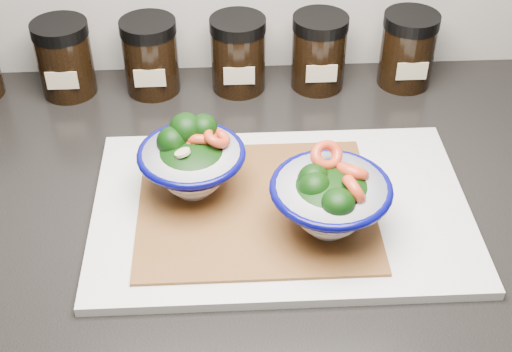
{
  "coord_description": "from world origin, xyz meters",
  "views": [
    {
      "loc": [
        0.04,
        0.77,
        1.48
      ],
      "look_at": [
        0.07,
        1.4,
        0.96
      ],
      "focal_mm": 50.0,
      "sensor_mm": 36.0,
      "label": 1
    }
  ],
  "objects_px": {
    "spice_jar_d": "(238,54)",
    "spice_jar_f": "(408,49)",
    "bowl_left": "(192,161)",
    "spice_jar_c": "(151,56)",
    "spice_jar_e": "(319,52)",
    "cutting_board": "(281,209)",
    "spice_jar_b": "(65,58)",
    "bowl_right": "(330,199)"
  },
  "relations": [
    {
      "from": "cutting_board",
      "to": "spice_jar_f",
      "type": "distance_m",
      "value": 0.36
    },
    {
      "from": "bowl_left",
      "to": "spice_jar_e",
      "type": "xyz_separation_m",
      "value": [
        0.18,
        0.25,
        -0.0
      ]
    },
    {
      "from": "spice_jar_b",
      "to": "spice_jar_e",
      "type": "distance_m",
      "value": 0.37
    },
    {
      "from": "cutting_board",
      "to": "spice_jar_e",
      "type": "relative_size",
      "value": 3.98
    },
    {
      "from": "cutting_board",
      "to": "spice_jar_d",
      "type": "relative_size",
      "value": 3.98
    },
    {
      "from": "spice_jar_c",
      "to": "spice_jar_e",
      "type": "distance_m",
      "value": 0.25
    },
    {
      "from": "cutting_board",
      "to": "spice_jar_c",
      "type": "relative_size",
      "value": 3.98
    },
    {
      "from": "bowl_right",
      "to": "spice_jar_c",
      "type": "bearing_deg",
      "value": 123.59
    },
    {
      "from": "spice_jar_d",
      "to": "spice_jar_f",
      "type": "xyz_separation_m",
      "value": [
        0.25,
        0.0,
        0.0
      ]
    },
    {
      "from": "bowl_left",
      "to": "spice_jar_c",
      "type": "height_order",
      "value": "spice_jar_c"
    },
    {
      "from": "spice_jar_c",
      "to": "spice_jar_e",
      "type": "bearing_deg",
      "value": 0.0
    },
    {
      "from": "bowl_right",
      "to": "spice_jar_e",
      "type": "height_order",
      "value": "spice_jar_e"
    },
    {
      "from": "bowl_left",
      "to": "bowl_right",
      "type": "xyz_separation_m",
      "value": [
        0.15,
        -0.08,
        0.0
      ]
    },
    {
      "from": "cutting_board",
      "to": "spice_jar_e",
      "type": "bearing_deg",
      "value": 74.89
    },
    {
      "from": "spice_jar_b",
      "to": "spice_jar_f",
      "type": "relative_size",
      "value": 1.0
    },
    {
      "from": "spice_jar_f",
      "to": "spice_jar_d",
      "type": "bearing_deg",
      "value": 180.0
    },
    {
      "from": "spice_jar_c",
      "to": "cutting_board",
      "type": "bearing_deg",
      "value": -59.38
    },
    {
      "from": "bowl_left",
      "to": "spice_jar_c",
      "type": "xyz_separation_m",
      "value": [
        -0.07,
        0.25,
        -0.0
      ]
    },
    {
      "from": "spice_jar_b",
      "to": "spice_jar_d",
      "type": "height_order",
      "value": "same"
    },
    {
      "from": "spice_jar_e",
      "to": "spice_jar_b",
      "type": "bearing_deg",
      "value": 180.0
    },
    {
      "from": "spice_jar_e",
      "to": "spice_jar_f",
      "type": "relative_size",
      "value": 1.0
    },
    {
      "from": "bowl_right",
      "to": "spice_jar_f",
      "type": "distance_m",
      "value": 0.37
    },
    {
      "from": "bowl_left",
      "to": "spice_jar_d",
      "type": "xyz_separation_m",
      "value": [
        0.06,
        0.25,
        -0.0
      ]
    },
    {
      "from": "bowl_right",
      "to": "spice_jar_c",
      "type": "xyz_separation_m",
      "value": [
        -0.22,
        0.33,
        -0.0
      ]
    },
    {
      "from": "cutting_board",
      "to": "spice_jar_f",
      "type": "bearing_deg",
      "value": 53.84
    },
    {
      "from": "spice_jar_d",
      "to": "cutting_board",
      "type": "bearing_deg",
      "value": -81.74
    },
    {
      "from": "cutting_board",
      "to": "bowl_right",
      "type": "relative_size",
      "value": 3.28
    },
    {
      "from": "spice_jar_d",
      "to": "spice_jar_e",
      "type": "height_order",
      "value": "same"
    },
    {
      "from": "spice_jar_e",
      "to": "cutting_board",
      "type": "bearing_deg",
      "value": -105.11
    },
    {
      "from": "spice_jar_e",
      "to": "spice_jar_d",
      "type": "bearing_deg",
      "value": 180.0
    },
    {
      "from": "bowl_right",
      "to": "spice_jar_c",
      "type": "distance_m",
      "value": 0.4
    },
    {
      "from": "spice_jar_e",
      "to": "spice_jar_f",
      "type": "bearing_deg",
      "value": 0.0
    },
    {
      "from": "spice_jar_b",
      "to": "spice_jar_f",
      "type": "bearing_deg",
      "value": 0.0
    },
    {
      "from": "spice_jar_e",
      "to": "bowl_right",
      "type": "bearing_deg",
      "value": -94.74
    },
    {
      "from": "bowl_left",
      "to": "spice_jar_e",
      "type": "relative_size",
      "value": 1.14
    },
    {
      "from": "cutting_board",
      "to": "spice_jar_b",
      "type": "bearing_deg",
      "value": 135.74
    },
    {
      "from": "spice_jar_c",
      "to": "spice_jar_f",
      "type": "bearing_deg",
      "value": 0.0
    },
    {
      "from": "bowl_right",
      "to": "spice_jar_d",
      "type": "bearing_deg",
      "value": 105.49
    },
    {
      "from": "bowl_right",
      "to": "cutting_board",
      "type": "bearing_deg",
      "value": 138.67
    },
    {
      "from": "bowl_right",
      "to": "spice_jar_f",
      "type": "relative_size",
      "value": 1.22
    },
    {
      "from": "bowl_left",
      "to": "spice_jar_d",
      "type": "distance_m",
      "value": 0.26
    },
    {
      "from": "spice_jar_c",
      "to": "spice_jar_e",
      "type": "relative_size",
      "value": 1.0
    }
  ]
}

